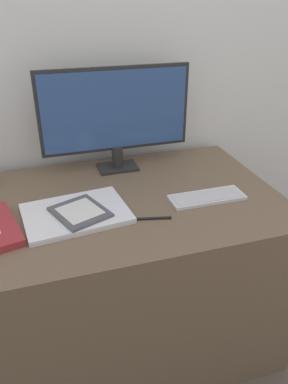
% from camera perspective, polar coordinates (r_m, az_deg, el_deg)
% --- Properties ---
extents(ground_plane, '(10.00, 10.00, 0.00)m').
position_cam_1_polar(ground_plane, '(1.75, -1.27, -23.70)').
color(ground_plane, brown).
extents(wall_back, '(3.60, 0.05, 2.40)m').
position_cam_1_polar(wall_back, '(1.64, -7.75, 21.93)').
color(wall_back, silver).
rests_on(wall_back, ground_plane).
extents(desk, '(1.15, 0.75, 0.70)m').
position_cam_1_polar(desk, '(1.58, -2.77, -12.16)').
color(desk, brown).
rests_on(desk, ground_plane).
extents(monitor, '(0.61, 0.11, 0.42)m').
position_cam_1_polar(monitor, '(1.53, -4.34, 11.70)').
color(monitor, '#262626').
rests_on(monitor, desk).
extents(keyboard, '(0.28, 0.10, 0.01)m').
position_cam_1_polar(keyboard, '(1.39, 9.58, -0.78)').
color(keyboard, silver).
rests_on(keyboard, desk).
extents(laptop, '(0.37, 0.28, 0.02)m').
position_cam_1_polar(laptop, '(1.29, -10.34, -3.23)').
color(laptop, silver).
rests_on(laptop, desk).
extents(ereader, '(0.21, 0.22, 0.01)m').
position_cam_1_polar(ereader, '(1.27, -9.73, -2.99)').
color(ereader, '#4C4C51').
rests_on(ereader, laptop).
extents(pen, '(0.15, 0.04, 0.01)m').
position_cam_1_polar(pen, '(1.25, 0.85, -4.03)').
color(pen, black).
rests_on(pen, desk).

